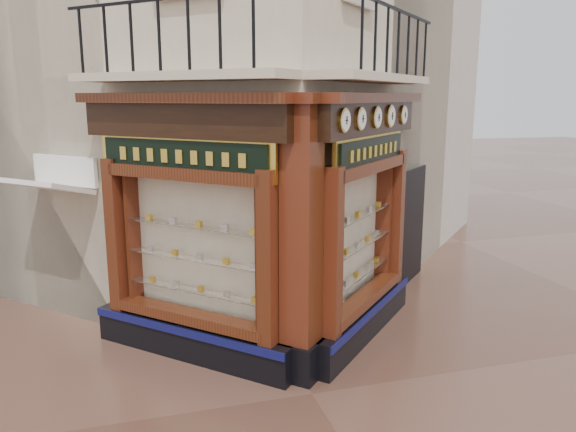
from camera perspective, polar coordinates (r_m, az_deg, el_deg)
name	(u,v)px	position (r m, az deg, el deg)	size (l,w,h in m)	color
ground	(312,394)	(7.94, 2.44, -17.60)	(80.00, 80.00, 0.00)	#4E3024
neighbour_left	(107,32)	(15.25, -17.88, 17.41)	(8.00, 8.00, 11.00)	beige
neighbour_right	(298,37)	(15.96, 1.07, 17.70)	(8.00, 8.00, 11.00)	beige
shopfront_left	(188,232)	(8.37, -10.09, -1.62)	(2.86, 2.86, 3.98)	black
shopfront_right	(365,220)	(9.09, 7.80, -0.45)	(2.86, 2.86, 3.98)	black
corner_pilaster	(301,245)	(7.64, 1.37, -2.98)	(0.85, 0.85, 3.98)	black
balcony	(282,76)	(8.33, -0.66, 14.03)	(5.94, 2.97, 1.03)	beige
clock_a	(344,120)	(7.56, 5.74, 9.65)	(0.27, 0.27, 0.33)	#B2943B
clock_b	(361,119)	(8.10, 7.39, 9.77)	(0.27, 0.27, 0.33)	#B2943B
clock_c	(377,117)	(8.72, 9.01, 9.88)	(0.27, 0.27, 0.33)	#B2943B
clock_d	(390,116)	(9.32, 10.36, 9.96)	(0.29, 0.29, 0.36)	#B2943B
clock_e	(403,115)	(9.97, 11.64, 10.03)	(0.26, 0.26, 0.32)	#B2943B
awning	(57,328)	(10.71, -22.45, -10.43)	(1.48, 0.89, 0.08)	white
signboard_left	(182,156)	(8.13, -10.72, 5.99)	(2.22, 2.22, 0.60)	gold
signboard_right	(371,151)	(8.89, 8.47, 6.57)	(2.01, 2.01, 0.54)	gold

